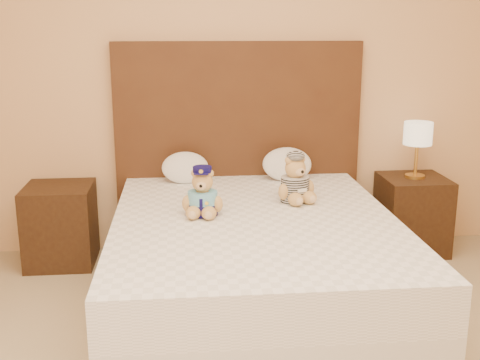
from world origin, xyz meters
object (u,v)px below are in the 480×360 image
at_px(teddy_police, 203,191).
at_px(pillow_left, 185,166).
at_px(lamp, 418,136).
at_px(pillow_right, 287,163).
at_px(bed, 255,263).
at_px(nightstand_left, 61,225).
at_px(teddy_prisoner, 295,178).
at_px(nightstand_right, 412,214).

height_order(teddy_police, pillow_left, teddy_police).
bearing_deg(lamp, pillow_right, 178.14).
bearing_deg(bed, teddy_police, 166.35).
bearing_deg(bed, nightstand_left, 147.38).
height_order(lamp, teddy_prisoner, lamp).
bearing_deg(teddy_prisoner, nightstand_left, 139.78).
distance_m(nightstand_right, pillow_left, 1.68).
distance_m(lamp, teddy_police, 1.71).
relative_size(nightstand_right, pillow_right, 1.58).
bearing_deg(pillow_right, teddy_police, -129.27).
xyz_separation_m(lamp, pillow_left, (-1.64, 0.03, -0.18)).
relative_size(nightstand_left, lamp, 1.38).
bearing_deg(nightstand_left, bed, -32.62).
relative_size(nightstand_left, teddy_prisoner, 1.87).
relative_size(lamp, pillow_right, 1.15).
distance_m(nightstand_left, pillow_right, 1.63).
xyz_separation_m(nightstand_right, teddy_police, (-1.54, -0.73, 0.42)).
distance_m(teddy_police, teddy_prisoner, 0.62).
xyz_separation_m(nightstand_left, pillow_right, (1.58, 0.03, 0.40)).
height_order(nightstand_left, pillow_right, pillow_right).
bearing_deg(nightstand_right, pillow_right, 178.14).
bearing_deg(pillow_right, lamp, -1.86).
distance_m(nightstand_right, teddy_police, 1.76).
height_order(nightstand_left, nightstand_right, same).
bearing_deg(pillow_left, nightstand_left, -178.01).
bearing_deg(pillow_left, pillow_right, 0.00).
distance_m(nightstand_left, nightstand_right, 2.50).
relative_size(bed, pillow_right, 5.75).
distance_m(bed, nightstand_left, 1.48).
distance_m(nightstand_right, teddy_prisoner, 1.17).
relative_size(nightstand_left, nightstand_right, 1.00).
bearing_deg(teddy_police, lamp, 34.53).
bearing_deg(nightstand_left, teddy_police, -37.29).
distance_m(nightstand_right, lamp, 0.57).
bearing_deg(teddy_police, teddy_prisoner, 30.24).
relative_size(teddy_police, teddy_prisoner, 0.97).
distance_m(teddy_prisoner, pillow_right, 0.54).
distance_m(nightstand_left, pillow_left, 0.95).
bearing_deg(nightstand_right, pillow_left, 178.95).
relative_size(nightstand_left, teddy_police, 1.94).
xyz_separation_m(bed, teddy_prisoner, (0.28, 0.29, 0.42)).
height_order(nightstand_left, teddy_police, teddy_police).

